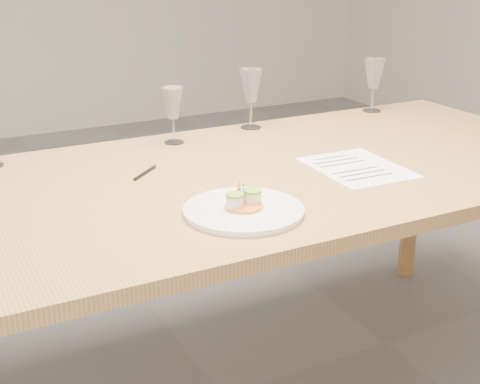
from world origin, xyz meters
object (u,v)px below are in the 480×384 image
dinner_plate (244,209)px  wine_glass_3 (251,87)px  dining_table (220,199)px  wine_glass_2 (173,104)px  wine_glass_4 (374,75)px  ballpoint_pen (145,173)px  recipe_sheet (357,167)px

dinner_plate → wine_glass_3: bearing=60.3°
dinner_plate → wine_glass_3: (0.40, 0.71, 0.14)m
dining_table → wine_glass_3: (0.34, 0.43, 0.22)m
wine_glass_2 → wine_glass_3: wine_glass_3 is taller
wine_glass_2 → wine_glass_4: 0.86m
dining_table → wine_glass_4: wine_glass_4 is taller
dinner_plate → ballpoint_pen: (-0.11, 0.40, -0.01)m
recipe_sheet → wine_glass_4: bearing=50.8°
ballpoint_pen → wine_glass_4: size_ratio=0.48×
wine_glass_4 → dinner_plate: bearing=-143.1°
dining_table → wine_glass_3: size_ratio=11.37×
wine_glass_2 → wine_glass_3: size_ratio=0.88×
wine_glass_2 → wine_glass_4: bearing=3.7°
ballpoint_pen → wine_glass_2: (0.20, 0.26, 0.13)m
dinner_plate → recipe_sheet: (0.46, 0.16, -0.01)m
wine_glass_4 → wine_glass_3: bearing=-179.5°
dining_table → wine_glass_2: bearing=87.2°
ballpoint_pen → wine_glass_3: (0.51, 0.31, 0.14)m
recipe_sheet → ballpoint_pen: (-0.57, 0.23, 0.00)m
wine_glass_3 → wine_glass_4: (0.54, 0.00, -0.00)m
recipe_sheet → wine_glass_2: (-0.38, 0.49, 0.13)m
dinner_plate → recipe_sheet: 0.49m
dinner_plate → wine_glass_4: 1.19m
recipe_sheet → ballpoint_pen: size_ratio=3.23×
wine_glass_2 → recipe_sheet: bearing=-52.4°
dinner_plate → wine_glass_2: wine_glass_2 is taller
dinner_plate → wine_glass_4: size_ratio=1.44×
ballpoint_pen → wine_glass_2: size_ratio=0.54×
recipe_sheet → wine_glass_4: wine_glass_4 is taller
dining_table → wine_glass_3: wine_glass_3 is taller
wine_glass_3 → wine_glass_4: 0.54m
dinner_plate → wine_glass_3: wine_glass_3 is taller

